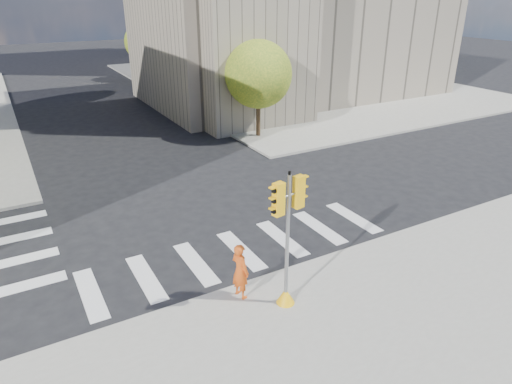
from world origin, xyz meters
TOP-DOWN VIEW (x-y plane):
  - ground at (0.00, 0.00)m, footprint 160.00×160.00m
  - sidewalk_far_right at (20.00, 26.00)m, footprint 28.00×40.00m
  - civic_building at (15.59, 19.12)m, footprint 26.00×16.00m
  - tree_re_near at (7.50, 10.00)m, footprint 4.20×4.20m
  - tree_re_mid at (7.50, 22.00)m, footprint 4.60×4.60m
  - tree_re_far at (7.50, 34.00)m, footprint 4.00×4.00m
  - lamp_near at (8.00, 14.00)m, footprint 0.35×0.18m
  - lamp_far at (8.00, 28.00)m, footprint 0.35×0.18m
  - traffic_signal at (-0.45, -5.57)m, footprint 1.08×0.56m
  - photographer at (-1.47, -4.60)m, footprint 0.57×0.75m

SIDE VIEW (x-z plane):
  - ground at x=0.00m, z-range 0.00..0.00m
  - sidewalk_far_right at x=20.00m, z-range 0.00..0.15m
  - photographer at x=-1.47m, z-range 0.15..1.97m
  - traffic_signal at x=-0.45m, z-range -0.19..4.09m
  - tree_re_far at x=7.50m, z-range 0.93..6.80m
  - tree_re_near at x=7.50m, z-range 0.97..7.13m
  - tree_re_mid at x=7.50m, z-range 1.02..7.68m
  - lamp_near at x=8.00m, z-range 0.52..8.63m
  - lamp_far at x=8.00m, z-range 0.52..8.63m
  - civic_building at x=15.59m, z-range -2.43..16.96m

